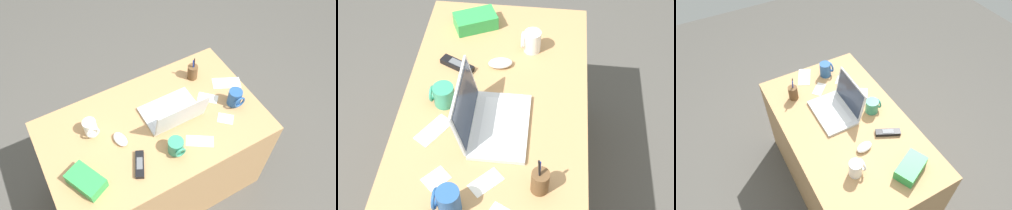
{
  "view_description": "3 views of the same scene",
  "coord_description": "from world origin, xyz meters",
  "views": [
    {
      "loc": [
        0.44,
        0.95,
        2.27
      ],
      "look_at": [
        -0.11,
        -0.03,
        0.79
      ],
      "focal_mm": 35.67,
      "sensor_mm": 36.0,
      "label": 1
    },
    {
      "loc": [
        -1.18,
        -0.18,
        2.08
      ],
      "look_at": [
        -0.08,
        -0.05,
        0.77
      ],
      "focal_mm": 48.33,
      "sensor_mm": 36.0,
      "label": 2
    },
    {
      "loc": [
        1.03,
        -0.59,
        2.19
      ],
      "look_at": [
        -0.08,
        0.02,
        0.8
      ],
      "focal_mm": 32.2,
      "sensor_mm": 36.0,
      "label": 3
    }
  ],
  "objects": [
    {
      "name": "ground_plane",
      "position": [
        0.0,
        0.0,
        0.0
      ],
      "size": [
        6.0,
        6.0,
        0.0
      ],
      "primitive_type": "plane",
      "color": "#4C4944"
    },
    {
      "name": "coffee_mug_tall",
      "position": [
        -0.49,
        0.09,
        0.75
      ],
      "size": [
        0.08,
        0.09,
        0.1
      ],
      "color": "#26518C",
      "rests_on": "desk"
    },
    {
      "name": "paper_note_near_laptop",
      "position": [
        -0.38,
        0.16,
        0.7
      ],
      "size": [
        0.11,
        0.11,
        0.0
      ],
      "primitive_type": "cube",
      "rotation": [
        0.0,
        0.0,
        -0.74
      ],
      "color": "white",
      "rests_on": "desk"
    },
    {
      "name": "paper_note_right",
      "position": [
        -0.17,
        0.21,
        0.7
      ],
      "size": [
        0.16,
        0.14,
        0.0
      ],
      "primitive_type": "cube",
      "rotation": [
        0.0,
        0.0,
        -0.57
      ],
      "color": "white",
      "rests_on": "desk"
    },
    {
      "name": "paper_note_front",
      "position": [
        -0.38,
        -0.02,
        0.7
      ],
      "size": [
        0.13,
        0.13,
        0.0
      ],
      "primitive_type": "cube",
      "rotation": [
        0.0,
        0.0,
        -0.79
      ],
      "color": "white",
      "rests_on": "desk"
    },
    {
      "name": "coffee_mug_spare",
      "position": [
        -0.03,
        0.2,
        0.74
      ],
      "size": [
        0.08,
        0.1,
        0.09
      ],
      "color": "#338C6B",
      "rests_on": "desk"
    },
    {
      "name": "desk",
      "position": [
        0.0,
        0.0,
        0.35
      ],
      "size": [
        1.26,
        0.75,
        0.7
      ],
      "primitive_type": "cube",
      "color": "tan",
      "rests_on": "ground"
    },
    {
      "name": "coffee_mug_white",
      "position": [
        0.32,
        -0.12,
        0.75
      ],
      "size": [
        0.07,
        0.09,
        0.1
      ],
      "color": "white",
      "rests_on": "desk"
    },
    {
      "name": "paper_note_left",
      "position": [
        -0.54,
        -0.06,
        0.7
      ],
      "size": [
        0.19,
        0.15,
        0.0
      ],
      "primitive_type": "cube",
      "rotation": [
        0.0,
        0.0,
        -0.45
      ],
      "color": "white",
      "rests_on": "desk"
    },
    {
      "name": "cordless_phone",
      "position": [
        0.18,
        0.18,
        0.71
      ],
      "size": [
        0.11,
        0.16,
        0.03
      ],
      "color": "black",
      "rests_on": "desk"
    },
    {
      "name": "pen_holder",
      "position": [
        -0.38,
        -0.2,
        0.75
      ],
      "size": [
        0.06,
        0.06,
        0.17
      ],
      "color": "brown",
      "rests_on": "desk"
    },
    {
      "name": "computer_mouse",
      "position": [
        0.2,
        -0.0,
        0.72
      ],
      "size": [
        0.08,
        0.11,
        0.03
      ],
      "primitive_type": "ellipsoid",
      "rotation": [
        0.0,
        0.0,
        0.18
      ],
      "color": "white",
      "rests_on": "desk"
    },
    {
      "name": "laptop",
      "position": [
        -0.13,
        0.0,
        0.74
      ],
      "size": [
        0.32,
        0.26,
        0.22
      ],
      "color": "silver",
      "rests_on": "desk"
    },
    {
      "name": "snack_bag",
      "position": [
        0.45,
        0.15,
        0.73
      ],
      "size": [
        0.18,
        0.22,
        0.07
      ],
      "primitive_type": "cube",
      "rotation": [
        0.0,
        0.0,
        0.44
      ],
      "color": "green",
      "rests_on": "desk"
    }
  ]
}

